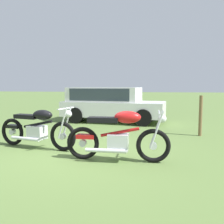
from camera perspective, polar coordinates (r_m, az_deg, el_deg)
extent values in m
plane|color=#567038|center=(5.58, -9.60, -9.45)|extent=(120.00, 120.00, 0.00)
torus|color=black|center=(5.76, -11.30, -5.54)|extent=(0.68, 0.20, 0.68)
torus|color=black|center=(6.70, -22.00, -4.25)|extent=(0.68, 0.20, 0.68)
cylinder|color=silver|center=(5.76, -11.30, -5.54)|extent=(0.15, 0.12, 0.14)
cylinder|color=silver|center=(6.70, -22.00, -4.25)|extent=(0.15, 0.12, 0.14)
cylinder|color=silver|center=(5.75, -10.36, -2.30)|extent=(0.27, 0.08, 0.72)
cylinder|color=silver|center=(5.60, -11.37, -2.54)|extent=(0.27, 0.08, 0.72)
cube|color=silver|center=(6.18, -16.93, -4.51)|extent=(0.44, 0.36, 0.32)
cylinder|color=black|center=(6.13, -16.77, -2.69)|extent=(0.81, 0.20, 0.23)
ellipsoid|color=black|center=(6.01, -15.72, -0.65)|extent=(0.56, 0.34, 0.24)
cube|color=black|center=(6.32, -19.13, -0.99)|extent=(0.63, 0.34, 0.10)
cube|color=black|center=(6.63, -21.68, -3.11)|extent=(0.39, 0.24, 0.08)
cylinder|color=silver|center=(5.61, -10.58, 0.80)|extent=(0.14, 0.64, 0.03)
sphere|color=silver|center=(5.59, -10.04, -0.44)|extent=(0.18, 0.18, 0.16)
cylinder|color=silver|center=(6.23, -19.40, -5.82)|extent=(0.80, 0.21, 0.08)
torus|color=black|center=(4.87, 9.50, -7.69)|extent=(0.67, 0.13, 0.66)
torus|color=black|center=(5.05, -6.74, -7.15)|extent=(0.67, 0.13, 0.66)
cylinder|color=silver|center=(4.87, 9.50, -7.69)|extent=(0.15, 0.11, 0.14)
cylinder|color=silver|center=(5.05, -6.74, -7.15)|extent=(0.15, 0.11, 0.14)
cylinder|color=silver|center=(4.89, 10.26, -3.76)|extent=(0.27, 0.05, 0.72)
cylinder|color=silver|center=(4.72, 10.30, -4.13)|extent=(0.27, 0.05, 0.72)
cube|color=silver|center=(4.90, 1.46, -6.95)|extent=(0.42, 0.33, 0.32)
cylinder|color=red|center=(4.85, 1.82, -4.66)|extent=(0.77, 0.11, 0.22)
ellipsoid|color=red|center=(4.79, 3.61, -1.19)|extent=(0.54, 0.29, 0.24)
cube|color=black|center=(4.87, -2.03, -1.79)|extent=(0.61, 0.28, 0.10)
cube|color=red|center=(5.01, -6.09, -5.62)|extent=(0.37, 0.20, 0.08)
cylinder|color=silver|center=(4.76, 10.84, -0.10)|extent=(0.07, 0.64, 0.03)
sphere|color=silver|center=(4.78, 11.53, -1.55)|extent=(0.17, 0.17, 0.16)
cylinder|color=silver|center=(4.81, -1.43, -8.90)|extent=(0.80, 0.13, 0.08)
cube|color=silver|center=(10.28, 0.46, 0.78)|extent=(4.23, 2.03, 0.60)
cube|color=silver|center=(10.36, -1.67, 4.03)|extent=(2.98, 1.78, 0.60)
cube|color=#2D3842|center=(10.36, -1.67, 4.14)|extent=(2.55, 1.79, 0.48)
cylinder|color=black|center=(10.85, 8.63, -0.24)|extent=(0.65, 0.26, 0.64)
cylinder|color=black|center=(9.20, 7.23, -1.32)|extent=(0.65, 0.26, 0.64)
cylinder|color=black|center=(11.53, -4.94, 0.16)|extent=(0.65, 0.26, 0.64)
cylinder|color=black|center=(10.00, -8.41, -0.76)|extent=(0.65, 0.26, 0.64)
cylinder|color=brown|center=(7.79, 19.75, -0.83)|extent=(0.10, 0.10, 1.21)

